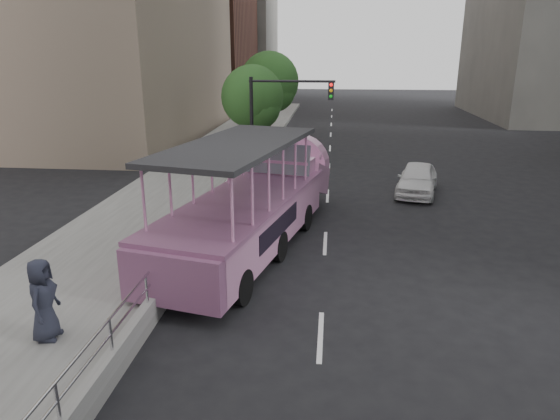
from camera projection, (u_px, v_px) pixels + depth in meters
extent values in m
plane|color=black|center=(286.00, 295.00, 13.65)|extent=(160.00, 160.00, 0.00)
cube|color=#979792|center=(185.00, 189.00, 23.66)|extent=(5.50, 80.00, 0.30)
cube|color=#A4A49E|center=(193.00, 247.00, 15.72)|extent=(0.24, 30.00, 0.36)
cylinder|color=silver|center=(57.00, 401.00, 7.97)|extent=(0.07, 0.07, 0.70)
cylinder|color=silver|center=(111.00, 334.00, 9.87)|extent=(0.07, 0.07, 0.70)
cylinder|color=silver|center=(147.00, 289.00, 11.76)|extent=(0.07, 0.07, 0.70)
cylinder|color=silver|center=(173.00, 256.00, 13.66)|extent=(0.07, 0.07, 0.70)
cylinder|color=silver|center=(193.00, 231.00, 15.56)|extent=(0.07, 0.07, 0.70)
cylinder|color=silver|center=(208.00, 212.00, 17.45)|extent=(0.07, 0.07, 0.70)
cylinder|color=silver|center=(220.00, 196.00, 19.35)|extent=(0.07, 0.07, 0.70)
cylinder|color=silver|center=(231.00, 183.00, 21.24)|extent=(0.07, 0.07, 0.70)
cylinder|color=silver|center=(239.00, 172.00, 23.14)|extent=(0.07, 0.07, 0.70)
cylinder|color=silver|center=(246.00, 163.00, 25.04)|extent=(0.07, 0.07, 0.70)
cylinder|color=silver|center=(193.00, 231.00, 15.56)|extent=(0.06, 22.00, 0.06)
cylinder|color=silver|center=(192.00, 221.00, 15.46)|extent=(0.06, 22.00, 0.06)
cylinder|color=black|center=(160.00, 275.00, 13.74)|extent=(0.58, 1.04, 0.98)
cylinder|color=black|center=(240.00, 287.00, 13.02)|extent=(0.58, 1.04, 0.98)
cylinder|color=black|center=(209.00, 238.00, 16.49)|extent=(0.58, 1.04, 0.98)
cylinder|color=black|center=(278.00, 246.00, 15.76)|extent=(0.58, 1.04, 0.98)
cylinder|color=black|center=(244.00, 211.00, 19.23)|extent=(0.58, 1.04, 0.98)
cylinder|color=black|center=(304.00, 217.00, 18.51)|extent=(0.58, 1.04, 0.98)
cube|color=#CF83B3|center=(245.00, 221.00, 16.13)|extent=(4.58, 9.28, 1.36)
cube|color=#CF83B3|center=(292.00, 177.00, 20.76)|extent=(3.10, 2.83, 1.70)
cylinder|color=#CF83B3|center=(299.00, 165.00, 21.49)|extent=(2.65, 1.30, 2.55)
cube|color=#824B71|center=(172.00, 280.00, 11.96)|extent=(2.73, 0.96, 1.36)
cube|color=#824B71|center=(244.00, 199.00, 15.91)|extent=(4.78, 9.62, 0.13)
cube|color=#262729|center=(238.00, 145.00, 14.96)|extent=(4.36, 7.62, 0.15)
cube|color=#97A0B3|center=(278.00, 159.00, 18.70)|extent=(2.48, 0.75, 1.14)
cube|color=#CF83B3|center=(282.00, 165.00, 19.24)|extent=(2.57, 1.58, 0.54)
imported|color=white|center=(417.00, 179.00, 23.18)|extent=(2.61, 4.48, 1.43)
imported|color=#252836|center=(43.00, 300.00, 10.77)|extent=(0.68, 0.97, 1.87)
cylinder|color=black|center=(242.00, 165.00, 23.02)|extent=(0.09, 0.09, 2.72)
cube|color=#0B1F50|center=(241.00, 141.00, 22.68)|extent=(0.13, 0.67, 0.98)
cube|color=white|center=(242.00, 141.00, 22.67)|extent=(0.08, 0.43, 0.60)
cylinder|color=black|center=(252.00, 130.00, 25.01)|extent=(0.18, 0.18, 5.20)
cylinder|color=black|center=(292.00, 81.00, 24.08)|extent=(4.20, 0.12, 0.12)
cube|color=black|center=(331.00, 91.00, 24.03)|extent=(0.28, 0.22, 0.85)
sphere|color=red|center=(331.00, 85.00, 23.81)|extent=(0.16, 0.16, 0.16)
cylinder|color=#322117|center=(253.00, 139.00, 28.69)|extent=(0.22, 0.22, 3.08)
sphere|color=#2F6227|center=(252.00, 97.00, 27.96)|extent=(3.52, 3.52, 3.52)
sphere|color=#2F6227|center=(259.00, 107.00, 27.80)|extent=(2.42, 2.42, 2.42)
cylinder|color=#322117|center=(270.00, 122.00, 34.30)|extent=(0.22, 0.22, 3.47)
sphere|color=#2F6227|center=(269.00, 81.00, 33.48)|extent=(3.97, 3.97, 3.97)
sphere|color=#2F6227|center=(275.00, 91.00, 33.34)|extent=(2.73, 2.73, 2.73)
cube|color=gray|center=(218.00, 26.00, 72.89)|extent=(16.00, 14.00, 20.00)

